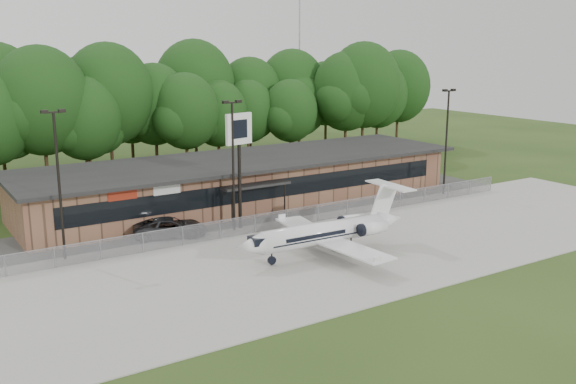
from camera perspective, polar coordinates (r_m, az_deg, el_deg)
ground at (r=40.89m, az=12.66°, el=-7.85°), size 160.00×160.00×0.00m
apron at (r=46.48m, az=5.67°, el=-4.97°), size 64.00×18.00×0.08m
parking_lot at (r=55.58m, az=-1.67°, el=-1.92°), size 50.00×9.00×0.06m
terminal at (r=58.83m, az=-3.91°, el=1.05°), size 41.00×11.65×4.30m
fence at (r=51.70m, az=0.89°, el=-2.20°), size 46.00×0.04×1.52m
treeline at (r=74.24m, az=-10.76°, el=7.50°), size 72.00×12.00×15.00m
radio_mast at (r=89.57m, az=1.02°, el=11.83°), size 0.20×0.20×25.00m
light_pole_left at (r=44.93m, az=-19.74°, el=1.51°), size 1.55×0.30×10.23m
light_pole_mid at (r=49.35m, az=-4.91°, el=3.21°), size 1.55×0.30×10.23m
light_pole_right at (r=63.26m, az=13.92°, el=5.03°), size 1.55×0.30×10.23m
business_jet at (r=44.44m, az=3.58°, el=-3.64°), size 13.47×11.98×4.54m
suv at (r=49.47m, az=-10.42°, el=-3.13°), size 6.06×4.16×1.54m
pole_sign at (r=49.77m, az=-4.37°, el=4.53°), size 2.41×0.73×9.19m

